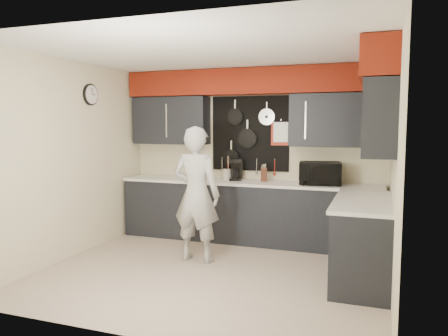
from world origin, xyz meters
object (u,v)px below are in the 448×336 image
at_px(knife_block, 264,175).
at_px(utensil_crock, 227,174).
at_px(person, 196,194).
at_px(coffee_maker, 236,169).
at_px(microwave, 320,173).

relative_size(knife_block, utensil_crock, 1.22).
height_order(utensil_crock, person, person).
relative_size(knife_block, person, 0.12).
height_order(coffee_maker, person, person).
distance_m(microwave, person, 1.81).
distance_m(microwave, coffee_maker, 1.28).
bearing_deg(microwave, knife_block, 166.85).
height_order(microwave, person, person).
bearing_deg(knife_block, coffee_maker, 165.65).
bearing_deg(person, microwave, -138.91).
xyz_separation_m(knife_block, coffee_maker, (-0.45, 0.01, 0.07)).
distance_m(knife_block, utensil_crock, 0.58).
bearing_deg(coffee_maker, utensil_crock, 165.74).
relative_size(microwave, utensil_crock, 3.45).
bearing_deg(knife_block, microwave, -18.27).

